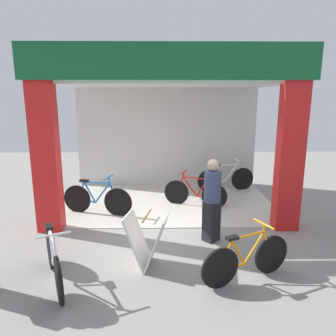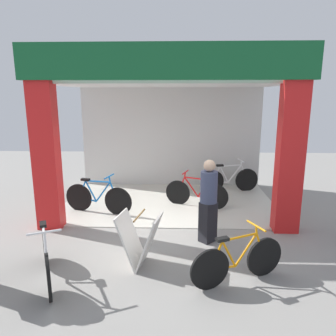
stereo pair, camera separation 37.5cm
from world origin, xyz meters
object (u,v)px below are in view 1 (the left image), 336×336
object	(u,v)px
bicycle_inside_1	(226,179)
bicycle_inside_2	(97,199)
sandwich_board_sign	(147,241)
bicycle_parked_0	(246,259)
pedestrian_0	(212,200)
bicycle_inside_0	(195,193)
bicycle_parked_1	(54,261)

from	to	relation	value
bicycle_inside_1	bicycle_inside_2	size ratio (longest dim) A/B	1.01
sandwich_board_sign	bicycle_parked_0	bearing A→B (deg)	-15.56
bicycle_inside_2	sandwich_board_sign	world-z (taller)	bicycle_inside_2
sandwich_board_sign	pedestrian_0	world-z (taller)	pedestrian_0
bicycle_inside_0	bicycle_inside_2	world-z (taller)	bicycle_inside_2
bicycle_inside_0	bicycle_inside_2	xyz separation A→B (m)	(-2.43, -0.53, 0.02)
bicycle_inside_0	bicycle_inside_1	world-z (taller)	bicycle_inside_1
bicycle_inside_2	pedestrian_0	bearing A→B (deg)	-29.92
bicycle_inside_2	bicycle_parked_1	bearing A→B (deg)	-91.41
sandwich_board_sign	bicycle_inside_2	bearing A→B (deg)	118.48
bicycle_parked_0	bicycle_parked_1	bearing A→B (deg)	-179.09
bicycle_inside_1	sandwich_board_sign	world-z (taller)	bicycle_inside_1
bicycle_inside_1	pedestrian_0	distance (m)	3.49
sandwich_board_sign	pedestrian_0	size ratio (longest dim) A/B	0.56
bicycle_inside_2	bicycle_parked_1	world-z (taller)	bicycle_inside_2
bicycle_inside_0	bicycle_inside_2	size ratio (longest dim) A/B	0.92
bicycle_inside_2	pedestrian_0	xyz separation A→B (m)	(2.55, -1.47, 0.46)
bicycle_parked_0	bicycle_parked_1	world-z (taller)	bicycle_parked_1
bicycle_inside_0	pedestrian_0	world-z (taller)	pedestrian_0
bicycle_inside_1	bicycle_parked_1	distance (m)	5.96
bicycle_parked_0	sandwich_board_sign	bearing A→B (deg)	164.44
bicycle_inside_2	pedestrian_0	world-z (taller)	pedestrian_0
bicycle_inside_1	sandwich_board_sign	xyz separation A→B (m)	(-2.14, -4.32, 0.08)
bicycle_parked_0	pedestrian_0	bearing A→B (deg)	103.48
bicycle_inside_2	bicycle_inside_1	bearing A→B (deg)	28.34
bicycle_parked_0	pedestrian_0	distance (m)	1.54
bicycle_parked_0	pedestrian_0	world-z (taller)	pedestrian_0
bicycle_inside_0	pedestrian_0	xyz separation A→B (m)	(0.12, -1.99, 0.48)
bicycle_inside_0	bicycle_parked_0	xyz separation A→B (m)	(0.46, -3.41, -0.01)
bicycle_inside_2	bicycle_parked_1	distance (m)	2.93
bicycle_parked_1	pedestrian_0	xyz separation A→B (m)	(2.62, 1.46, 0.47)
bicycle_inside_1	bicycle_parked_1	world-z (taller)	bicycle_inside_1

